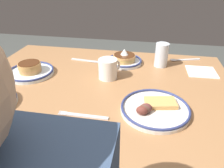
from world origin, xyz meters
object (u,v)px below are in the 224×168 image
plate_far_side (30,70)px  tea_spoon (181,60)px  butter_knife (88,61)px  drinking_glass (161,56)px  plate_near_main (124,60)px  plate_center_pancakes (154,108)px  fork_near (82,116)px  paper_napkin (201,72)px  coffee_mug (108,68)px

plate_far_side → tea_spoon: plate_far_side is taller
butter_knife → drinking_glass: bearing=-178.4°
plate_near_main → tea_spoon: size_ratio=1.13×
plate_far_side → plate_near_main: bearing=-153.6°
plate_center_pancakes → fork_near: plate_center_pancakes is taller
plate_far_side → butter_knife: bearing=-138.5°
plate_center_pancakes → plate_far_side: 0.68m
butter_knife → plate_far_side: bearing=41.5°
fork_near → plate_near_main: bearing=-99.9°
drinking_glass → tea_spoon: drinking_glass is taller
plate_near_main → drinking_glass: 0.21m
butter_knife → paper_napkin: bearing=177.3°
paper_napkin → tea_spoon: size_ratio=0.83×
plate_center_pancakes → tea_spoon: 0.56m
plate_far_side → drinking_glass: size_ratio=1.81×
plate_near_main → plate_center_pancakes: plate_near_main is taller
plate_near_main → paper_napkin: size_ratio=1.37×
plate_far_side → paper_napkin: size_ratio=1.59×
plate_center_pancakes → coffee_mug: 0.34m
drinking_glass → plate_near_main: bearing=-0.5°
coffee_mug → drinking_glass: 0.33m
drinking_glass → paper_napkin: size_ratio=0.88×
coffee_mug → drinking_glass: bearing=-143.4°
coffee_mug → paper_napkin: size_ratio=0.76×
drinking_glass → fork_near: size_ratio=0.68×
fork_near → butter_knife: bearing=-76.0°
plate_center_pancakes → plate_far_side: bearing=-18.2°
plate_center_pancakes → drinking_glass: size_ratio=2.06×
plate_center_pancakes → drinking_glass: bearing=-93.9°
plate_far_side → plate_center_pancakes: bearing=161.8°
plate_near_main → paper_napkin: 0.43m
plate_far_side → fork_near: size_ratio=1.24×
plate_far_side → paper_napkin: (-0.89, -0.19, -0.02)m
plate_far_side → drinking_glass: drinking_glass is taller
butter_knife → tea_spoon: (-0.55, -0.11, 0.00)m
plate_center_pancakes → drinking_glass: (-0.03, -0.44, 0.04)m
coffee_mug → drinking_glass: drinking_glass is taller
fork_near → butter_knife: 0.53m
plate_near_main → tea_spoon: (-0.33, -0.10, -0.02)m
paper_napkin → tea_spoon: (0.09, -0.14, 0.00)m
drinking_glass → paper_napkin: bearing=168.9°
paper_napkin → plate_far_side: bearing=11.9°
fork_near → paper_napkin: bearing=-137.1°
drinking_glass → butter_knife: bearing=1.6°
plate_center_pancakes → plate_far_side: size_ratio=1.14×
coffee_mug → paper_napkin: 0.51m
plate_near_main → drinking_glass: bearing=179.5°
coffee_mug → tea_spoon: coffee_mug is taller
plate_near_main → fork_near: bearing=80.1°
plate_center_pancakes → tea_spoon: (-0.15, -0.54, -0.01)m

